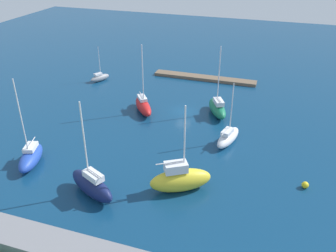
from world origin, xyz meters
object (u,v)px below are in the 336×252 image
(sailboat_yellow_lone_north, at_px, (180,179))
(sailboat_blue_east_end, at_px, (31,157))
(sailboat_gray_off_beacon, at_px, (100,77))
(sailboat_green_along_channel, at_px, (217,108))
(mooring_buoy_yellow, at_px, (305,185))
(sailboat_red_center_basin, at_px, (143,106))
(sailboat_white_mid_basin, at_px, (228,137))
(pier_dock, at_px, (205,78))
(sailboat_navy_far_south, at_px, (92,185))

(sailboat_yellow_lone_north, bearing_deg, sailboat_blue_east_end, 151.76)
(sailboat_blue_east_end, relative_size, sailboat_yellow_lone_north, 1.10)
(sailboat_gray_off_beacon, relative_size, sailboat_green_along_channel, 0.62)
(sailboat_blue_east_end, distance_m, mooring_buoy_yellow, 35.63)
(sailboat_red_center_basin, distance_m, mooring_buoy_yellow, 30.03)
(sailboat_white_mid_basin, bearing_deg, sailboat_gray_off_beacon, 74.37)
(sailboat_green_along_channel, relative_size, sailboat_white_mid_basin, 1.26)
(pier_dock, distance_m, sailboat_yellow_lone_north, 38.01)
(sailboat_blue_east_end, bearing_deg, sailboat_green_along_channel, 120.03)
(sailboat_yellow_lone_north, distance_m, mooring_buoy_yellow, 15.41)
(sailboat_green_along_channel, bearing_deg, sailboat_white_mid_basin, 174.40)
(sailboat_green_along_channel, distance_m, mooring_buoy_yellow, 21.91)
(sailboat_green_along_channel, bearing_deg, mooring_buoy_yellow, -165.85)
(pier_dock, bearing_deg, sailboat_white_mid_basin, 110.84)
(sailboat_green_along_channel, xyz_separation_m, mooring_buoy_yellow, (-14.36, 16.53, -0.84))
(sailboat_red_center_basin, bearing_deg, pier_dock, 124.39)
(sailboat_blue_east_end, height_order, sailboat_navy_far_south, sailboat_blue_east_end)
(sailboat_blue_east_end, distance_m, sailboat_navy_far_south, 11.48)
(sailboat_gray_off_beacon, bearing_deg, pier_dock, -42.55)
(pier_dock, distance_m, sailboat_navy_far_south, 42.00)
(sailboat_green_along_channel, distance_m, sailboat_navy_far_south, 27.76)
(sailboat_gray_off_beacon, bearing_deg, sailboat_green_along_channel, -79.93)
(sailboat_red_center_basin, height_order, sailboat_white_mid_basin, sailboat_red_center_basin)
(sailboat_white_mid_basin, bearing_deg, sailboat_green_along_channel, 34.71)
(pier_dock, xyz_separation_m, sailboat_green_along_channel, (-5.94, 15.80, 0.96))
(pier_dock, relative_size, mooring_buoy_yellow, 25.39)
(sailboat_blue_east_end, height_order, sailboat_green_along_channel, sailboat_blue_east_end)
(sailboat_gray_off_beacon, xyz_separation_m, sailboat_yellow_lone_north, (-26.57, 29.63, 0.84))
(sailboat_blue_east_end, bearing_deg, sailboat_yellow_lone_north, 75.23)
(mooring_buoy_yellow, bearing_deg, sailboat_navy_far_south, 21.53)
(pier_dock, bearing_deg, sailboat_navy_far_south, 84.89)
(sailboat_gray_off_beacon, height_order, sailboat_green_along_channel, sailboat_green_along_channel)
(sailboat_navy_far_south, bearing_deg, sailboat_green_along_channel, -84.73)
(pier_dock, relative_size, sailboat_yellow_lone_north, 1.93)
(sailboat_green_along_channel, xyz_separation_m, sailboat_white_mid_basin, (-3.45, 8.87, -0.24))
(sailboat_red_center_basin, relative_size, sailboat_white_mid_basin, 1.28)
(sailboat_red_center_basin, bearing_deg, sailboat_gray_off_beacon, -163.94)
(sailboat_red_center_basin, xyz_separation_m, mooring_buoy_yellow, (-26.79, 13.55, -0.75))
(sailboat_red_center_basin, bearing_deg, sailboat_green_along_channel, 66.95)
(sailboat_white_mid_basin, distance_m, mooring_buoy_yellow, 13.34)
(sailboat_blue_east_end, bearing_deg, sailboat_red_center_basin, 139.62)
(sailboat_gray_off_beacon, height_order, sailboat_yellow_lone_north, sailboat_yellow_lone_north)
(sailboat_blue_east_end, height_order, sailboat_yellow_lone_north, sailboat_blue_east_end)
(sailboat_blue_east_end, xyz_separation_m, mooring_buoy_yellow, (-35.06, -6.28, -0.74))
(sailboat_red_center_basin, height_order, sailboat_yellow_lone_north, sailboat_red_center_basin)
(pier_dock, distance_m, sailboat_green_along_channel, 16.91)
(sailboat_blue_east_end, distance_m, sailboat_red_center_basin, 21.48)
(sailboat_white_mid_basin, bearing_deg, sailboat_navy_far_south, 156.03)
(sailboat_white_mid_basin, relative_size, sailboat_yellow_lone_north, 0.83)
(mooring_buoy_yellow, bearing_deg, sailboat_gray_off_beacon, -30.77)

